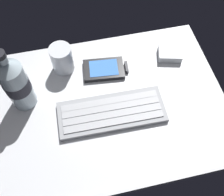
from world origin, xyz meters
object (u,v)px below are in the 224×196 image
(juice_cup, at_px, (62,60))
(water_bottle, at_px, (16,83))
(keyboard, at_px, (112,112))
(handheld_device, at_px, (106,69))
(charger_block, at_px, (170,54))

(juice_cup, relative_size, water_bottle, 0.41)
(keyboard, bearing_deg, handheld_device, 84.36)
(charger_block, bearing_deg, juice_cup, 175.23)
(keyboard, height_order, water_bottle, water_bottle)
(handheld_device, relative_size, water_bottle, 0.64)
(keyboard, xyz_separation_m, charger_block, (0.22, 0.16, 0.00))
(handheld_device, xyz_separation_m, water_bottle, (-0.24, -0.05, 0.08))
(handheld_device, bearing_deg, keyboard, -95.64)
(keyboard, distance_m, water_bottle, 0.26)
(keyboard, bearing_deg, charger_block, 35.51)
(juice_cup, xyz_separation_m, water_bottle, (-0.12, -0.09, 0.05))
(keyboard, xyz_separation_m, juice_cup, (-0.11, 0.18, 0.03))
(water_bottle, xyz_separation_m, charger_block, (0.45, 0.06, -0.08))
(handheld_device, height_order, water_bottle, water_bottle)
(handheld_device, distance_m, charger_block, 0.20)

